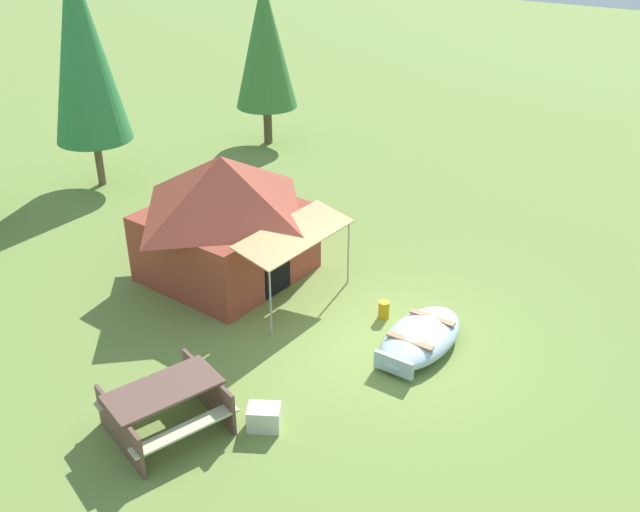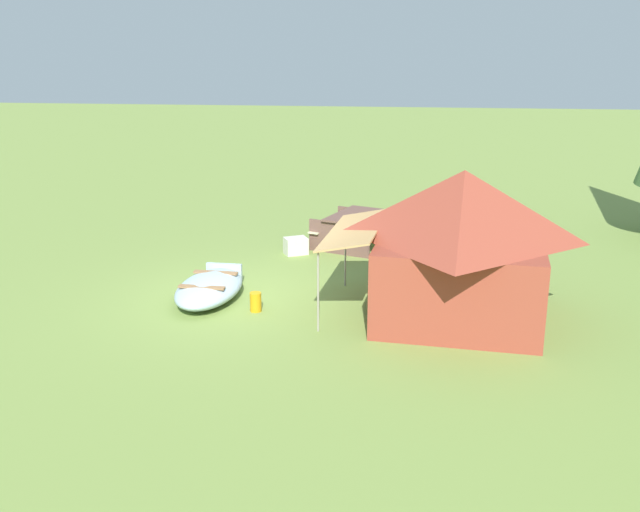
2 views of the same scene
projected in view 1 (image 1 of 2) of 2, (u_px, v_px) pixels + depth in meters
name	position (u px, v px, depth m)	size (l,w,h in m)	color
ground_plane	(383.00, 339.00, 13.40)	(80.00, 80.00, 0.00)	olive
beached_rowboat	(420.00, 337.00, 13.06)	(2.29, 1.26, 0.44)	#9EB7C4
canvas_cabin_tent	(224.00, 215.00, 14.93)	(3.49, 4.20, 2.69)	brown
picnic_table	(165.00, 404.00, 11.02)	(2.16, 2.06, 0.80)	brown
cooler_box	(264.00, 417.00, 11.19)	(0.51, 0.37, 0.39)	beige
fuel_can	(384.00, 310.00, 13.95)	(0.21, 0.21, 0.36)	orange
pine_tree_far_center	(265.00, 43.00, 21.53)	(1.90, 1.90, 5.07)	brown
pine_tree_side	(82.00, 47.00, 18.20)	(2.02, 2.02, 6.22)	brown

